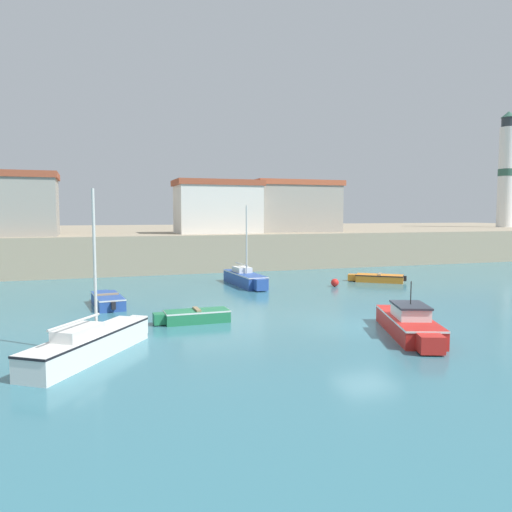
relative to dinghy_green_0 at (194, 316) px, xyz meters
The scene contains 13 objects.
ground_plane 7.41m from the dinghy_green_0, 26.46° to the right, with size 200.00×200.00×0.00m, color teal.
quay_seawall 38.10m from the dinghy_green_0, 79.97° to the left, with size 120.00×40.00×3.06m, color gray.
dinghy_green_0 is the anchor object (origin of this frame).
dinghy_orange_1 17.28m from the dinghy_green_0, 30.56° to the left, with size 3.65×3.09×0.60m.
motorboat_red_2 9.06m from the dinghy_green_0, 33.47° to the right, with size 3.23×5.78×2.15m.
dinghy_blue_3 6.30m from the dinghy_green_0, 123.48° to the left, with size 1.64×4.20×0.68m.
sailboat_blue_4 11.63m from the dinghy_green_0, 61.46° to the left, with size 1.56×5.86×5.32m.
sailboat_white_6 6.04m from the dinghy_green_0, 136.38° to the right, with size 4.36×5.73×5.61m.
mooring_buoy 13.44m from the dinghy_green_0, 35.28° to the left, with size 0.52×0.52×0.52m, color red.
lighthouse 55.97m from the dinghy_green_0, 32.16° to the left, with size 2.04×2.04×14.66m.
harbor_shed_near_wharf 23.25m from the dinghy_green_0, 73.00° to the left, with size 7.59×4.27×4.65m.
harbor_shed_mid_row 27.79m from the dinghy_green_0, 57.58° to the left, with size 8.60×4.40×4.87m.
harbor_shed_far_end 23.63m from the dinghy_green_0, 113.99° to the left, with size 5.97×4.80×4.90m.
Camera 1 is at (-11.00, -18.05, 4.77)m, focal length 35.00 mm.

